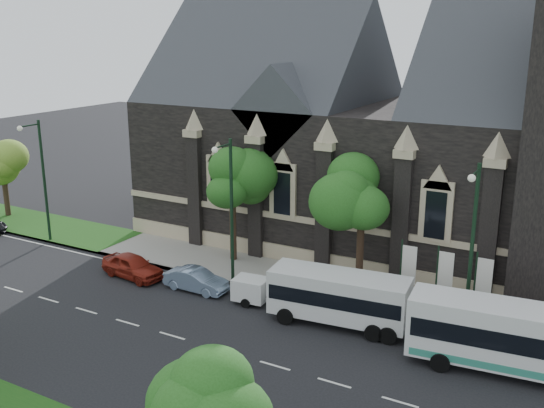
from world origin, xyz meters
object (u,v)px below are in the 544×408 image
Objects in this scene: tree_walk_right at (367,194)px; banner_flag_left at (406,268)px; banner_flag_right at (481,282)px; car_far_red at (133,266)px; shuttle_bus at (339,295)px; tree_walk_left at (236,178)px; street_lamp_far at (41,174)px; tree_park_east at (216,398)px; tree_walk_far at (5,162)px; tour_coach at (537,342)px; sedan at (196,280)px; banner_flag_center at (442,275)px; street_lamp_mid at (230,204)px; street_lamp_near at (472,242)px; box_trailer at (251,289)px.

banner_flag_left is at bearing -29.10° from tree_walk_right.
banner_flag_right is 20.74m from car_far_red.
shuttle_bus is 1.71× the size of car_far_red.
tree_walk_left reaches higher than car_far_red.
street_lamp_far reaches higher than shuttle_bus.
tree_park_east is 20.29m from tree_walk_right.
tree_walk_far is 0.70× the size of street_lamp_far.
banner_flag_right reaches higher than tour_coach.
car_far_red is at bearing 175.45° from shuttle_bus.
shuttle_bus reaches higher than sedan.
banner_flag_right is (2.00, 0.00, 0.00)m from banner_flag_center.
street_lamp_mid is at bearing 161.67° from shuttle_bus.
street_lamp_near is 5.41m from tour_coach.
tree_walk_left is at bearing 1.37° from tree_walk_far.
tour_coach is 1.50× the size of shuttle_bus.
banner_flag_left is (34.11, -1.18, -2.24)m from tree_walk_far.
shuttle_bus is at bearing 98.89° from tree_park_east.
banner_flag_left is at bearing 4.15° from street_lamp_far.
banner_flag_center is at bearing 33.21° from shuttle_bus.
banner_flag_left is 0.99× the size of sedan.
banner_flag_center reaches higher than box_trailer.
sedan is (-18.87, 0.50, -1.11)m from tour_coach.
tree_walk_right is 1.94× the size of sedan.
shuttle_bus is at bearing -123.72° from banner_flag_left.
street_lamp_far is at bearing -175.85° from banner_flag_left.
tree_walk_right is 0.87× the size of street_lamp_mid.
street_lamp_near is 7.25m from shuttle_bus.
banner_flag_center reaches higher than car_far_red.
banner_flag_center is at bearing -1.86° from tree_walk_far.
banner_flag_right is at bearing 81.44° from street_lamp_near.
car_far_red is (-4.20, -5.69, -4.99)m from tree_walk_left.
banner_flag_center is 0.53× the size of shuttle_bus.
banner_flag_right is 1.42× the size of box_trailer.
banner_flag_left is at bearing 144.28° from tour_coach.
tree_walk_far is 32.20m from shuttle_bus.
shuttle_bus is at bearing -28.79° from tree_walk_left.
banner_flag_center is (14.08, -1.70, -3.35)m from tree_walk_left.
tree_park_east is 18.46m from banner_flag_left.
box_trailer is 8.47m from car_far_red.
tree_walk_left is 0.68× the size of tour_coach.
car_far_red is (10.00, -2.08, -4.36)m from street_lamp_far.
car_far_red is at bearing 138.46° from tree_park_east.
tree_walk_right is at bearing -57.68° from sedan.
banner_flag_center is at bearing -70.54° from car_far_red.
banner_flag_center is at bearing 180.00° from banner_flag_right.
tree_park_east is at bearing -58.21° from street_lamp_mid.
tree_walk_right is 2.76× the size of box_trailer.
street_lamp_far is at bearing -176.14° from banner_flag_center.
tree_walk_right is at bearing 166.40° from banner_flag_right.
street_lamp_near is (15.80, -3.61, -0.62)m from tree_walk_left.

